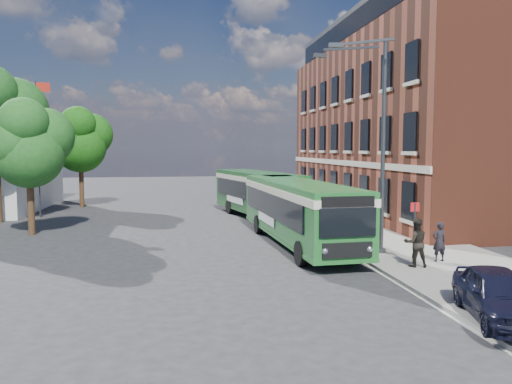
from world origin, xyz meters
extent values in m
plane|color=#262629|center=(0.00, 0.00, 0.00)|extent=(120.00, 120.00, 0.00)
cube|color=gray|center=(7.00, 8.00, 0.07)|extent=(6.00, 48.00, 0.15)
cube|color=beige|center=(3.95, 8.00, 0.01)|extent=(0.12, 48.00, 0.01)
cube|color=maroon|center=(14.00, 12.00, 6.00)|extent=(12.00, 26.00, 12.00)
cube|color=beige|center=(7.96, 12.00, 3.60)|extent=(0.12, 26.00, 0.35)
cube|color=black|center=(14.00, 12.00, 13.10)|extent=(10.80, 24.80, 2.20)
cube|color=black|center=(8.57, 12.00, 13.10)|extent=(0.08, 24.00, 1.40)
cylinder|color=#35373A|center=(-12.50, 13.00, 4.50)|extent=(0.10, 0.10, 9.00)
cube|color=#B32114|center=(-12.05, 13.00, 8.60)|extent=(0.90, 0.02, 0.60)
cylinder|color=#35373A|center=(5.20, -2.00, 0.15)|extent=(0.44, 0.44, 0.30)
cylinder|color=#35373A|center=(5.20, -2.00, 4.50)|extent=(0.18, 0.18, 9.00)
cube|color=#35373A|center=(3.96, -2.60, 8.80)|extent=(2.58, 0.46, 0.37)
cube|color=#35373A|center=(3.96, -1.40, 8.80)|extent=(2.58, 0.46, 0.37)
cube|color=#35373A|center=(2.73, -3.08, 8.55)|extent=(0.55, 0.22, 0.16)
cube|color=#35373A|center=(2.73, -0.92, 8.55)|extent=(0.55, 0.22, 0.16)
cylinder|color=#35373A|center=(5.60, -4.20, 1.25)|extent=(0.08, 0.08, 2.50)
cube|color=red|center=(5.60, -4.20, 2.35)|extent=(0.35, 0.04, 0.35)
cube|color=#216527|center=(2.26, 1.09, 1.77)|extent=(3.20, 12.42, 2.45)
cube|color=#216527|center=(2.26, 1.09, 0.50)|extent=(3.24, 12.46, 0.14)
cube|color=black|center=(0.96, 1.32, 1.90)|extent=(0.68, 10.48, 1.10)
cube|color=black|center=(3.52, 1.47, 1.90)|extent=(0.68, 10.48, 1.10)
cube|color=beige|center=(2.26, 1.09, 2.60)|extent=(3.27, 12.48, 0.32)
cube|color=#216527|center=(2.26, 1.09, 2.96)|extent=(3.10, 12.31, 0.12)
cube|color=black|center=(2.61, -5.08, 1.95)|extent=(2.15, 0.20, 1.05)
cube|color=black|center=(2.62, -5.09, 2.70)|extent=(2.00, 0.19, 0.38)
cube|color=black|center=(2.62, -5.09, 0.95)|extent=(1.90, 0.19, 0.55)
sphere|color=silver|center=(1.77, -5.11, 0.95)|extent=(0.26, 0.26, 0.26)
sphere|color=silver|center=(3.46, -5.02, 0.95)|extent=(0.26, 0.26, 0.26)
cube|color=black|center=(1.91, 7.26, 2.00)|extent=(2.00, 0.19, 0.90)
cube|color=white|center=(0.91, 2.02, 1.15)|extent=(0.22, 3.20, 0.45)
cylinder|color=black|center=(1.34, -3.32, 0.50)|extent=(0.34, 1.01, 1.00)
cylinder|color=black|center=(3.68, -3.18, 0.50)|extent=(0.34, 1.01, 1.00)
cylinder|color=black|center=(0.90, 4.37, 0.50)|extent=(0.34, 1.01, 1.00)
cylinder|color=black|center=(3.24, 4.50, 0.50)|extent=(0.34, 1.01, 1.00)
cube|color=#194F1E|center=(1.88, 10.65, 1.77)|extent=(4.71, 10.76, 2.45)
cube|color=#194F1E|center=(1.88, 10.65, 0.50)|extent=(4.75, 10.81, 0.14)
cube|color=black|center=(0.57, 10.67, 1.90)|extent=(1.95, 8.48, 1.10)
cube|color=black|center=(3.06, 11.22, 1.90)|extent=(1.95, 8.48, 1.10)
cube|color=beige|center=(1.88, 10.65, 2.60)|extent=(4.78, 10.83, 0.32)
cube|color=#194F1E|center=(1.88, 10.65, 2.96)|extent=(4.59, 10.64, 0.12)
cube|color=black|center=(3.02, 5.51, 1.95)|extent=(2.12, 0.54, 1.05)
cube|color=black|center=(3.02, 5.50, 2.70)|extent=(1.97, 0.51, 0.38)
cube|color=black|center=(3.02, 5.50, 0.95)|extent=(1.87, 0.49, 0.55)
sphere|color=silver|center=(2.19, 5.34, 0.95)|extent=(0.26, 0.26, 0.26)
sphere|color=silver|center=(3.85, 5.71, 0.95)|extent=(0.26, 0.26, 0.26)
cube|color=black|center=(0.74, 15.79, 2.00)|extent=(1.97, 0.51, 0.90)
cube|color=white|center=(0.40, 11.35, 1.15)|extent=(0.73, 3.13, 0.45)
cylinder|color=black|center=(1.48, 7.05, 0.50)|extent=(0.49, 1.04, 1.00)
cylinder|color=black|center=(3.77, 7.55, 0.50)|extent=(0.49, 1.04, 1.00)
cylinder|color=black|center=(0.21, 12.77, 0.50)|extent=(0.49, 1.04, 1.00)
cylinder|color=black|center=(2.50, 13.28, 0.50)|extent=(0.49, 1.04, 1.00)
imported|color=black|center=(4.80, -10.52, 0.83)|extent=(2.62, 4.26, 1.35)
imported|color=black|center=(6.76, -3.99, 0.93)|extent=(0.60, 0.42, 1.57)
imported|color=black|center=(5.43, -4.67, 1.06)|extent=(0.98, 0.81, 1.82)
cylinder|color=#332312|center=(-11.07, 5.76, 1.53)|extent=(0.36, 0.36, 3.07)
sphere|color=#1D501A|center=(-11.07, 5.76, 4.32)|extent=(3.62, 3.62, 3.62)
sphere|color=#1D501A|center=(-10.37, 6.32, 5.23)|extent=(3.07, 3.07, 3.07)
sphere|color=#1D501A|center=(-11.69, 5.28, 4.88)|extent=(2.79, 2.79, 2.79)
sphere|color=#1D501A|center=(-11.07, 5.07, 5.92)|extent=(2.51, 2.51, 2.51)
sphere|color=#1B4A19|center=(-13.44, 11.64, 6.97)|extent=(4.09, 4.09, 4.09)
cylinder|color=#332312|center=(-10.81, 18.53, 1.66)|extent=(0.36, 0.36, 3.33)
sphere|color=#164C0F|center=(-10.81, 18.53, 4.69)|extent=(3.93, 3.93, 3.93)
sphere|color=#164C0F|center=(-10.06, 19.13, 5.67)|extent=(3.33, 3.33, 3.33)
sphere|color=#164C0F|center=(-11.49, 18.00, 5.29)|extent=(3.02, 3.02, 3.02)
sphere|color=#164C0F|center=(-10.81, 17.77, 6.43)|extent=(2.72, 2.72, 2.72)
camera|label=1|loc=(-3.36, -21.97, 4.59)|focal=35.00mm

